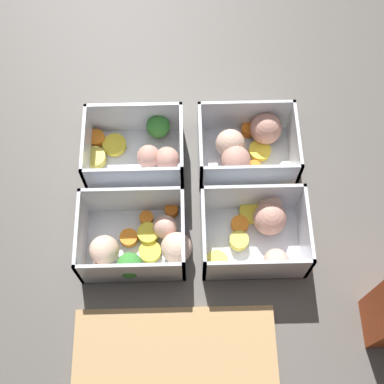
% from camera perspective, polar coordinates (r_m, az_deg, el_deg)
% --- Properties ---
extents(ground_plane, '(4.00, 4.00, 0.00)m').
position_cam_1_polar(ground_plane, '(0.85, 0.00, -0.76)').
color(ground_plane, '#56514C').
extents(container_near_left, '(0.16, 0.14, 0.08)m').
position_cam_1_polar(container_near_left, '(0.87, 5.96, 4.81)').
color(container_near_left, silver).
rests_on(container_near_left, ground_plane).
extents(container_near_right, '(0.17, 0.13, 0.08)m').
position_cam_1_polar(container_near_right, '(0.86, -5.61, 4.53)').
color(container_near_right, silver).
rests_on(container_near_right, ground_plane).
extents(container_far_left, '(0.16, 0.14, 0.08)m').
position_cam_1_polar(container_far_left, '(0.81, 7.18, -4.14)').
color(container_far_left, silver).
rests_on(container_far_left, ground_plane).
extents(container_far_right, '(0.17, 0.13, 0.08)m').
position_cam_1_polar(container_far_right, '(0.80, -5.66, -5.37)').
color(container_far_right, silver).
rests_on(container_far_right, ground_plane).
extents(cutting_board, '(0.28, 0.18, 0.02)m').
position_cam_1_polar(cutting_board, '(0.77, -1.79, -18.89)').
color(cutting_board, tan).
rests_on(cutting_board, ground_plane).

